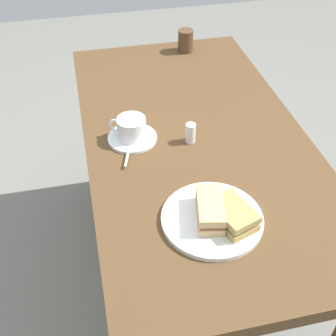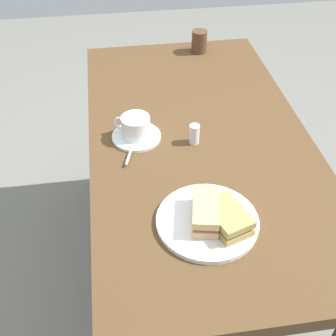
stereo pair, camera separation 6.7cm
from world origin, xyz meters
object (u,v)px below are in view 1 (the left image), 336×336
Objects in this scene: spoon at (128,152)px; sandwich_front at (210,209)px; sandwich_back at (233,215)px; dining_table at (194,158)px; salt_shaker at (191,133)px; sandwich_plate at (212,219)px; coffee_cup at (131,127)px; coffee_saucer at (132,138)px; drinking_glass at (186,41)px.

sandwich_front is at bearing 28.20° from spoon.
sandwich_back is at bearing 32.80° from spoon.
dining_table is 0.14m from salt_shaker.
sandwich_back is at bearing 61.56° from sandwich_plate.
salt_shaker is at bearing 74.10° from coffee_cup.
sandwich_back is 0.93× the size of coffee_saucer.
coffee_saucer is at bearing -95.10° from dining_table.
spoon reaches higher than dining_table.
drinking_glass is (-0.94, 0.18, 0.00)m from sandwich_front.
dining_table is at bearing 84.90° from coffee_saucer.
sandwich_plate reaches higher than coffee_saucer.
spoon is at bearing -75.24° from dining_table.
salt_shaker is 0.62m from drinking_glass.
coffee_cup is 1.18× the size of spoon.
sandwich_back reaches higher than coffee_saucer.
coffee_cup reaches higher than coffee_saucer.
sandwich_plate is at bearing -8.44° from dining_table.
coffee_cup reaches higher than spoon.
dining_table is at bearing -11.22° from drinking_glass.
drinking_glass reaches higher than sandwich_back.
sandwich_front is 0.06m from sandwich_back.
salt_shaker is at bearing 174.82° from sandwich_plate.
coffee_saucer is 0.04m from coffee_cup.
sandwich_plate is at bearing 20.80° from coffee_saucer.
spoon reaches higher than sandwich_plate.
drinking_glass is at bearing 169.45° from sandwich_front.
coffee_cup is (-0.00, -0.00, 0.04)m from coffee_saucer.
drinking_glass reaches higher than coffee_saucer.
coffee_saucer is at bearing -159.20° from sandwich_plate.
coffee_saucer is (-0.39, -0.15, -0.00)m from sandwich_plate.
coffee_cup is at bearing -154.91° from sandwich_back.
sandwich_plate is 0.34m from salt_shaker.
salt_shaker is (0.05, 0.18, -0.01)m from coffee_cup.
coffee_saucer is (-0.41, -0.19, -0.03)m from sandwich_back.
salt_shaker is (0.03, -0.02, 0.13)m from dining_table.
spoon is (-0.31, -0.16, -0.03)m from sandwich_front.
dining_table is 9.14× the size of sandwich_front.
coffee_cup is at bearing 164.14° from spoon.
coffee_cup is at bearing -95.28° from dining_table.
salt_shaker is at bearing -12.82° from drinking_glass.
coffee_saucer is 0.08m from spoon.
salt_shaker reaches higher than coffee_saucer.
salt_shaker is (-0.36, -0.01, -0.01)m from sandwich_back.
dining_table is at bearing 104.76° from spoon.
coffee_cup reaches higher than dining_table.
drinking_glass reaches higher than sandwich_plate.
spoon is at bearing -28.10° from drinking_glass.
dining_table is 0.26m from spoon.
dining_table is at bearing 178.47° from sandwich_back.
drinking_glass reaches higher than spoon.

